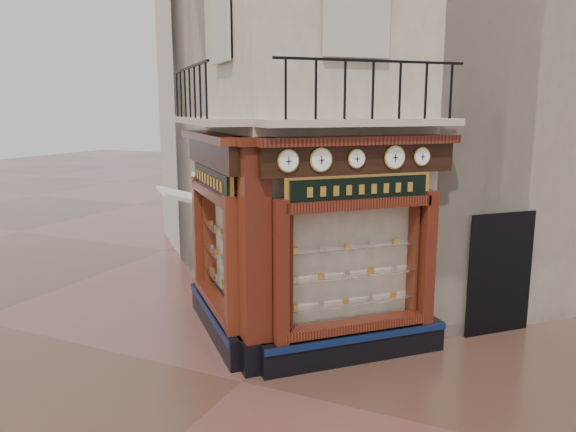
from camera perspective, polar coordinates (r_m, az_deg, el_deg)
The scene contains 16 objects.
ground at distance 9.66m, azimuth -4.71°, elevation -16.43°, with size 80.00×80.00×0.00m, color #503225.
main_building at distance 14.34m, azimuth 7.72°, elevation 17.07°, with size 8.00×8.00×12.00m, color beige.
neighbour_left at distance 17.47m, azimuth 2.18°, elevation 14.38°, with size 8.00×8.00×11.00m, color #BCB3A4.
neighbour_right at distance 16.20m, azimuth 19.05°, elevation 14.09°, with size 8.00×8.00×11.00m, color #BCB3A4.
shopfront_left at distance 10.94m, azimuth -7.21°, elevation -2.16°, with size 2.86×2.86×3.98m.
shopfront_right at distance 9.77m, azimuth 6.94°, elevation -3.73°, with size 2.86×2.86×3.98m.
corner_pilaster at distance 9.36m, azimuth -3.37°, elevation -4.50°, with size 0.85×0.85×3.98m.
balcony at distance 9.91m, azimuth -0.78°, elevation 9.66°, with size 5.94×2.97×1.03m.
clock_a at distance 8.79m, azimuth -0.00°, elevation 5.61°, with size 0.29×0.29×0.36m.
clock_b at distance 9.00m, azimuth 3.36°, elevation 5.72°, with size 0.31×0.31×0.39m.
clock_c at distance 9.26m, azimuth 6.96°, elevation 5.80°, with size 0.26×0.26×0.32m.
clock_d at distance 9.61m, azimuth 10.76°, elevation 5.87°, with size 0.32×0.32×0.40m.
clock_e at distance 9.89m, azimuth 13.42°, elevation 5.90°, with size 0.26×0.26×0.32m.
awning at distance 13.90m, azimuth -10.51°, elevation -7.89°, with size 1.55×0.93×0.08m, color silver, non-canonical shape.
signboard_left at distance 10.73m, azimuth -7.76°, elevation 3.67°, with size 2.17×2.17×0.58m.
signboard_right at distance 9.48m, azimuth 7.30°, elevation 2.74°, with size 1.95×1.95×0.52m.
Camera 1 is at (4.30, -7.43, 4.42)m, focal length 35.00 mm.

